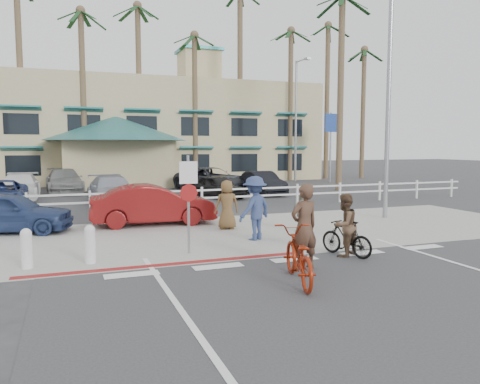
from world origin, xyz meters
name	(u,v)px	position (x,y,z in m)	size (l,w,h in m)	color
ground	(306,266)	(0.00, 0.00, 0.00)	(140.00, 140.00, 0.00)	#333335
bike_path	(354,290)	(0.00, -2.00, 0.00)	(12.00, 16.00, 0.01)	#333335
sidewalk_plaza	(240,233)	(0.00, 4.50, 0.01)	(22.00, 7.00, 0.01)	gray
cross_street	(206,216)	(0.00, 8.50, 0.00)	(40.00, 5.00, 0.01)	#333335
parking_lot	(161,193)	(0.00, 18.00, 0.00)	(50.00, 16.00, 0.01)	#333335
curb_red	(171,264)	(-3.00, 1.20, 0.01)	(7.00, 0.25, 0.02)	maroon
rail_fence	(204,198)	(0.50, 10.50, 0.50)	(29.40, 0.16, 1.00)	silver
building	(154,113)	(2.00, 31.00, 5.65)	(28.00, 16.00, 11.30)	#C6B687
sign_post	(188,199)	(-2.30, 2.20, 1.45)	(0.50, 0.10, 2.90)	gray
bollard_0	(90,244)	(-4.80, 2.00, 0.47)	(0.26, 0.26, 0.95)	silver
bollard_1	(27,249)	(-6.20, 2.00, 0.47)	(0.26, 0.26, 0.95)	silver
streetlight_0	(388,103)	(6.50, 5.50, 4.50)	(0.60, 2.00, 9.00)	gray
streetlight_1	(296,122)	(12.00, 24.00, 4.75)	(0.60, 2.00, 9.50)	gray
info_sign	(330,146)	(14.00, 22.00, 2.80)	(1.20, 0.16, 5.60)	navy
palm_2	(20,70)	(-8.00, 26.00, 8.00)	(4.00, 4.00, 16.00)	black
palm_3	(83,85)	(-4.00, 25.00, 7.00)	(4.00, 4.00, 14.00)	black
palm_4	(139,83)	(0.00, 26.00, 7.50)	(4.00, 4.00, 15.00)	black
palm_5	(195,97)	(4.00, 25.00, 6.50)	(4.00, 4.00, 13.00)	black
palm_6	(240,75)	(8.00, 26.00, 8.50)	(4.00, 4.00, 17.00)	black
palm_7	(290,94)	(12.00, 25.00, 7.00)	(4.00, 4.00, 14.00)	black
palm_8	(327,91)	(16.00, 26.00, 7.50)	(4.00, 4.00, 15.00)	black
palm_9	(363,103)	(19.00, 25.00, 6.50)	(4.00, 4.00, 13.00)	black
palm_11	(341,79)	(11.00, 16.00, 7.00)	(4.00, 4.00, 14.00)	black
bike_red	(298,256)	(-0.84, -1.20, 0.57)	(0.76, 2.19, 1.15)	maroon
rider_red	(304,227)	(-0.18, -0.23, 0.99)	(0.72, 0.47, 1.98)	#4A3123
bike_black	(346,238)	(1.45, 0.51, 0.47)	(0.44, 1.55, 0.93)	black
rider_black	(344,225)	(1.38, 0.51, 0.81)	(0.79, 0.62, 1.63)	brown
pedestrian_a	(255,208)	(0.01, 3.25, 0.97)	(1.25, 0.72, 1.94)	navy
pedestrian_child	(302,213)	(1.98, 3.95, 0.64)	(0.75, 0.31, 1.28)	gray
pedestrian_b	(227,205)	(-0.18, 5.29, 0.84)	(0.82, 0.54, 1.69)	brown
car_white_sedan	(153,205)	(-2.38, 7.08, 0.73)	(1.54, 4.42, 1.46)	maroon
car_red_compact	(9,212)	(-7.09, 7.12, 0.68)	(1.60, 3.99, 1.36)	navy
lot_car_0	(0,195)	(-8.12, 13.78, 0.64)	(2.13, 4.62, 1.28)	navy
lot_car_1	(112,190)	(-3.25, 13.51, 0.70)	(1.95, 4.79, 1.39)	#9095A2
lot_car_2	(218,187)	(2.43, 14.54, 0.62)	(1.47, 3.65, 1.24)	black
lot_car_3	(262,183)	(5.45, 15.43, 0.68)	(1.43, 4.10, 1.35)	black
lot_car_4	(64,181)	(-5.41, 20.48, 0.72)	(2.02, 4.97, 1.44)	gray
lot_car_5	(211,179)	(3.28, 18.53, 0.74)	(2.45, 5.32, 1.48)	#24252D
lot_car_6	(20,187)	(-7.64, 17.52, 0.69)	(1.93, 4.74, 1.38)	white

